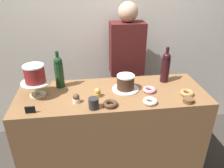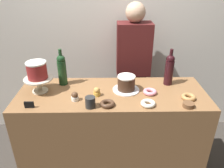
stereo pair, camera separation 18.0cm
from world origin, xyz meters
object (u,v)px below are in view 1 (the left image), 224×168
Objects in this scene: wine_bottle_green at (59,71)px; price_sign_chalkboard at (30,110)px; chocolate_round_cake at (126,82)px; donut_pink at (149,90)px; cookie_stack at (189,100)px; wine_bottle_dark_red at (166,67)px; cupcake_chocolate at (76,99)px; white_layer_cake at (34,74)px; cupcake_caramel at (97,93)px; barista_figure at (126,73)px; donut_sugar at (150,101)px; coffee_cup_ceramic at (94,103)px; donut_chocolate at (110,104)px; cake_stand_pedestal at (37,86)px; donut_maple at (187,93)px.

price_sign_chalkboard is at bearing -115.14° from wine_bottle_green.
chocolate_round_cake is 0.21m from donut_pink.
wine_bottle_green is 0.78m from donut_pink.
wine_bottle_green is 1.08m from cookie_stack.
cupcake_chocolate is at bearing -161.16° from wine_bottle_dark_red.
wine_bottle_dark_red is at bearing 42.47° from donut_pink.
white_layer_cake is 2.17× the size of cupcake_caramel.
cupcake_caramel reaches higher than price_sign_chalkboard.
barista_figure reaches higher than cupcake_chocolate.
cupcake_chocolate is 0.05× the size of barista_figure.
donut_sugar is at bearing -21.26° from cupcake_caramel.
coffee_cup_ceramic is at bearing -137.88° from chocolate_round_cake.
donut_pink is at bearing 75.97° from donut_sugar.
donut_chocolate is 0.31m from donut_sugar.
donut_chocolate is (0.39, -0.37, -0.13)m from wine_bottle_green.
cupcake_caramel is at bearing 158.74° from donut_sugar.
cake_stand_pedestal reaches higher than cookie_stack.
barista_figure is (0.53, 0.75, -0.15)m from cupcake_chocolate.
wine_bottle_dark_red is at bearing 6.18° from cake_stand_pedestal.
wine_bottle_dark_red is 0.85m from cupcake_chocolate.
coffee_cup_ceramic is (-0.28, -0.26, -0.03)m from chocolate_round_cake.
chocolate_round_cake is 1.77× the size of cookie_stack.
chocolate_round_cake reaches higher than cake_stand_pedestal.
donut_chocolate is at bearing -172.27° from donut_maple.
donut_maple is 1.32× the size of coffee_cup_ceramic.
wine_bottle_dark_red reaches higher than cupcake_caramel.
wine_bottle_green and wine_bottle_dark_red have the same top height.
donut_chocolate is (0.09, -0.15, -0.02)m from cupcake_caramel.
price_sign_chalkboard is at bearing -177.97° from donut_chocolate.
cupcake_caramel is 0.42m from donut_sugar.
cupcake_caramel is 0.52m from price_sign_chalkboard.
wine_bottle_green is at bearing 164.94° from donut_maple.
barista_figure is at bearing 34.48° from wine_bottle_green.
donut_chocolate is 0.60m from cookie_stack.
chocolate_round_cake is 1.75× the size of coffee_cup_ceramic.
donut_maple is at bearing -5.06° from cupcake_caramel.
donut_sugar is 0.07× the size of barista_figure.
price_sign_chalkboard is at bearing -178.74° from donut_sugar.
cake_stand_pedestal is 0.49m from cupcake_caramel.
cupcake_caramel is at bearing 19.33° from price_sign_chalkboard.
donut_chocolate is at bearing -17.58° from cupcake_chocolate.
donut_maple is 0.35m from donut_sugar.
wine_bottle_dark_red reaches higher than cupcake_chocolate.
cupcake_caramel is 0.18m from cupcake_chocolate.
cookie_stack is (0.69, -0.18, -0.02)m from cupcake_caramel.
donut_pink is 0.67m from barista_figure.
donut_chocolate and cookie_stack have the same top height.
coffee_cup_ceramic reaches higher than donut_sugar.
wine_bottle_dark_red is 4.38× the size of cupcake_caramel.
barista_figure is at bearing 118.56° from wine_bottle_dark_red.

